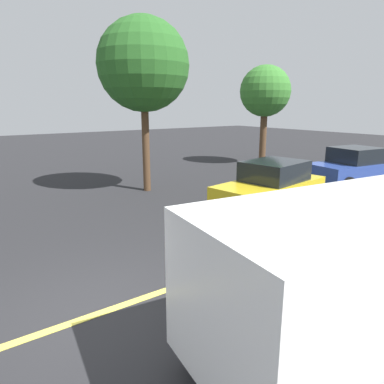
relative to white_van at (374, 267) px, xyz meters
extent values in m
plane|color=#262628|center=(-2.75, 2.99, -1.27)|extent=(80.00, 80.00, 0.00)
cube|color=#E0D14C|center=(0.25, 2.99, -1.26)|extent=(28.00, 0.16, 0.01)
cube|color=white|center=(0.02, 0.00, 0.02)|extent=(5.41, 2.62, 1.82)
cube|color=black|center=(-2.04, 0.25, 0.42)|extent=(0.39, 1.85, 0.80)
cylinder|color=black|center=(-1.61, 1.21, -0.89)|extent=(0.79, 0.35, 0.76)
cylinder|color=black|center=(1.90, 0.77, -0.89)|extent=(0.79, 0.35, 0.76)
cube|color=gold|center=(4.01, 5.44, -0.63)|extent=(4.33, 2.44, 0.64)
cube|color=black|center=(4.21, 5.48, 0.01)|extent=(2.20, 1.88, 0.64)
cylinder|color=black|center=(2.79, 4.33, -0.95)|extent=(0.67, 0.32, 0.64)
cylinder|color=black|center=(2.49, 6.10, -0.95)|extent=(0.67, 0.32, 0.64)
cylinder|color=black|center=(5.53, 4.78, -0.95)|extent=(0.67, 0.32, 0.64)
cylinder|color=black|center=(5.24, 6.56, -0.95)|extent=(0.67, 0.32, 0.64)
cube|color=#2D479E|center=(9.70, 6.01, -0.62)|extent=(4.04, 2.36, 0.65)
cube|color=black|center=(9.89, 5.98, 0.02)|extent=(2.04, 1.87, 0.65)
cylinder|color=black|center=(8.29, 5.26, -0.95)|extent=(0.66, 0.31, 0.64)
cylinder|color=black|center=(8.54, 7.10, -0.95)|extent=(0.66, 0.31, 0.64)
cylinder|color=black|center=(11.11, 6.75, -0.95)|extent=(0.66, 0.31, 0.64)
cylinder|color=#513823|center=(2.02, 10.17, 0.67)|extent=(0.29, 0.29, 3.87)
sphere|color=#286023|center=(2.02, 10.17, 3.55)|extent=(3.45, 3.45, 3.45)
cylinder|color=#513823|center=(10.67, 12.11, 0.41)|extent=(0.38, 0.38, 3.36)
sphere|color=#387A2D|center=(10.67, 12.11, 2.87)|extent=(2.84, 2.84, 2.84)
camera|label=1|loc=(-4.41, -2.04, 2.08)|focal=32.44mm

